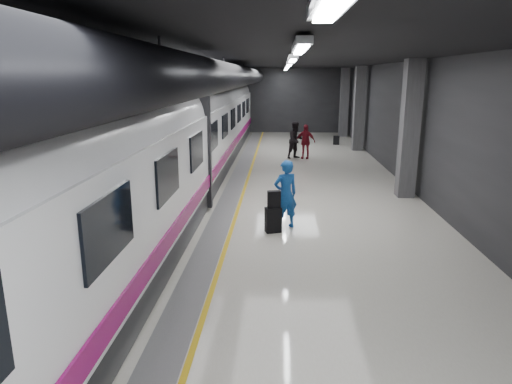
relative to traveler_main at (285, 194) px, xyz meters
name	(u,v)px	position (x,y,z in m)	size (l,w,h in m)	color
ground	(269,211)	(-0.47, 1.51, -0.92)	(40.00, 40.00, 0.00)	silver
platform_hall	(261,90)	(-0.76, 2.47, 2.62)	(10.02, 40.02, 4.51)	black
train	(160,142)	(-3.72, 1.51, 1.15)	(3.05, 38.00, 4.05)	black
traveler_main	(285,194)	(0.00, 0.00, 0.00)	(0.67, 0.44, 1.84)	#1758B3
suitcase_main	(273,220)	(-0.32, -0.39, -0.59)	(0.40, 0.26, 0.66)	black
shoulder_bag	(274,199)	(-0.30, -0.39, -0.04)	(0.33, 0.18, 0.44)	black
traveler_far_a	(296,140)	(0.61, 10.72, -0.01)	(0.88, 0.69, 1.82)	black
traveler_far_b	(305,142)	(1.07, 10.68, -0.08)	(0.99, 0.41, 1.68)	maroon
suitcase_far	(336,140)	(3.18, 15.52, -0.66)	(0.35, 0.23, 0.52)	black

